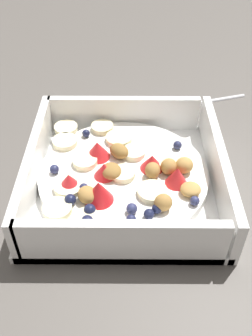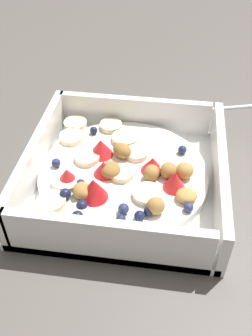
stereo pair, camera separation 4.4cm
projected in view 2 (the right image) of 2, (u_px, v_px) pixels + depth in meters
The scene contains 3 objects.
ground_plane at pixel (122, 191), 0.46m from camera, with size 2.40×2.40×0.00m, color #56514C.
fruit_bowl at pixel (125, 175), 0.45m from camera, with size 0.22×0.22×0.06m.
spoon at pixel (189, 109), 0.58m from camera, with size 0.07×0.17×0.01m.
Camera 2 is at (0.32, 0.05, 0.33)m, focal length 40.70 mm.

